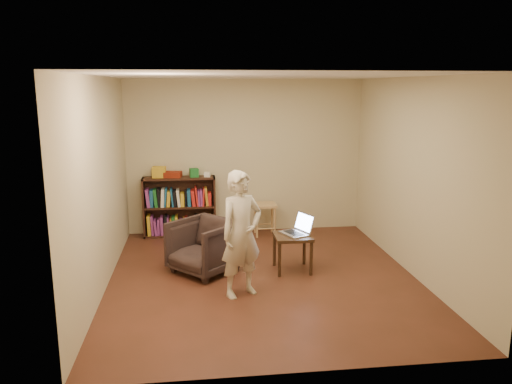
{
  "coord_description": "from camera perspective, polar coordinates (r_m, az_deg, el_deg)",
  "views": [
    {
      "loc": [
        -0.85,
        -6.15,
        2.48
      ],
      "look_at": [
        -0.05,
        0.35,
        1.09
      ],
      "focal_mm": 35.0,
      "sensor_mm": 36.0,
      "label": 1
    }
  ],
  "objects": [
    {
      "name": "wall_right",
      "position": [
        6.88,
        17.58,
        1.57
      ],
      "size": [
        0.0,
        4.5,
        4.5
      ],
      "primitive_type": "plane",
      "rotation": [
        1.57,
        0.0,
        -1.57
      ],
      "color": "#C2B993",
      "rests_on": "floor"
    },
    {
      "name": "wall_left",
      "position": [
        6.37,
        -17.29,
        0.78
      ],
      "size": [
        0.0,
        4.5,
        4.5
      ],
      "primitive_type": "plane",
      "rotation": [
        1.57,
        0.0,
        1.57
      ],
      "color": "#C2B993",
      "rests_on": "floor"
    },
    {
      "name": "wall_back",
      "position": [
        8.52,
        -1.23,
        4.05
      ],
      "size": [
        4.0,
        0.0,
        4.0
      ],
      "primitive_type": "plane",
      "rotation": [
        1.57,
        0.0,
        0.0
      ],
      "color": "#C2B993",
      "rests_on": "floor"
    },
    {
      "name": "person",
      "position": [
        5.92,
        -1.68,
        -4.84
      ],
      "size": [
        0.66,
        0.59,
        1.53
      ],
      "primitive_type": "imported",
      "rotation": [
        0.0,
        0.0,
        0.49
      ],
      "color": "beige",
      "rests_on": "floor"
    },
    {
      "name": "side_table",
      "position": [
        6.82,
        4.2,
        -5.6
      ],
      "size": [
        0.49,
        0.49,
        0.5
      ],
      "color": "black",
      "rests_on": "floor"
    },
    {
      "name": "box_yellow",
      "position": [
        8.39,
        -11.01,
        2.25
      ],
      "size": [
        0.23,
        0.17,
        0.18
      ],
      "primitive_type": "cube",
      "rotation": [
        0.0,
        0.0,
        -0.06
      ],
      "color": "gold",
      "rests_on": "bookshelf"
    },
    {
      "name": "stool",
      "position": [
        8.4,
        1.0,
        -2.05
      ],
      "size": [
        0.38,
        0.38,
        0.54
      ],
      "color": "tan",
      "rests_on": "floor"
    },
    {
      "name": "armchair",
      "position": [
        6.8,
        -5.97,
        -6.2
      ],
      "size": [
        1.11,
        1.1,
        0.72
      ],
      "primitive_type": "imported",
      "rotation": [
        0.0,
        0.0,
        -0.81
      ],
      "color": "#2C201D",
      "rests_on": "floor"
    },
    {
      "name": "box_white",
      "position": [
        8.34,
        -5.59,
        2.01
      ],
      "size": [
        0.11,
        0.11,
        0.08
      ],
      "primitive_type": "cube",
      "rotation": [
        0.0,
        0.0,
        -0.17
      ],
      "color": "white",
      "rests_on": "bookshelf"
    },
    {
      "name": "ceiling",
      "position": [
        6.21,
        0.88,
        13.12
      ],
      "size": [
        4.5,
        4.5,
        0.0
      ],
      "primitive_type": "plane",
      "color": "white",
      "rests_on": "wall_back"
    },
    {
      "name": "floor",
      "position": [
        6.69,
        0.81,
        -9.76
      ],
      "size": [
        4.5,
        4.5,
        0.0
      ],
      "primitive_type": "plane",
      "color": "#422215",
      "rests_on": "ground"
    },
    {
      "name": "bookshelf",
      "position": [
        8.5,
        -8.71,
        -2.02
      ],
      "size": [
        1.2,
        0.3,
        1.0
      ],
      "color": "black",
      "rests_on": "floor"
    },
    {
      "name": "laptop",
      "position": [
        6.84,
        4.8,
        -4.28
      ],
      "size": [
        0.47,
        0.48,
        0.27
      ],
      "rotation": [
        0.0,
        0.0,
        -1.15
      ],
      "color": "silver",
      "rests_on": "side_table"
    },
    {
      "name": "red_cloth",
      "position": [
        8.37,
        -9.48,
        1.99
      ],
      "size": [
        0.31,
        0.25,
        0.09
      ],
      "primitive_type": "cube",
      "rotation": [
        0.0,
        0.0,
        -0.18
      ],
      "color": "maroon",
      "rests_on": "bookshelf"
    },
    {
      "name": "box_green",
      "position": [
        8.35,
        -7.09,
        2.2
      ],
      "size": [
        0.16,
        0.16,
        0.14
      ],
      "primitive_type": "cube",
      "rotation": [
        0.0,
        0.0,
        0.15
      ],
      "color": "#1C6A29",
      "rests_on": "bookshelf"
    }
  ]
}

